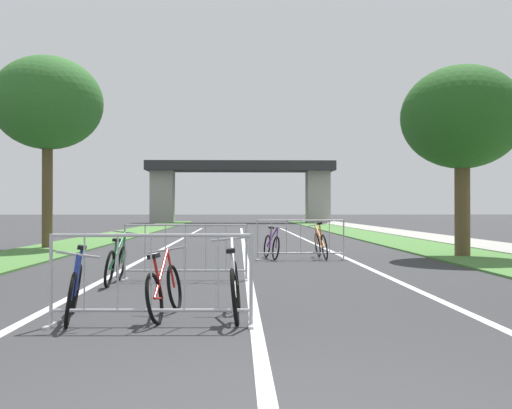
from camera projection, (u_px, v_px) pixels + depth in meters
name	position (u px, v px, depth m)	size (l,w,h in m)	color
grass_verge_left	(119.00, 235.00, 31.51)	(2.56, 69.05, 0.05)	#477A38
grass_verge_right	(364.00, 235.00, 31.87)	(2.56, 69.05, 0.05)	#477A38
sidewalk_path_right	(411.00, 234.00, 31.93)	(2.30, 69.05, 0.08)	#9E9B93
lane_stripe_center	(244.00, 244.00, 23.42)	(0.14, 39.94, 0.01)	silver
lane_stripe_right_lane	(316.00, 244.00, 23.50)	(0.14, 39.94, 0.01)	silver
lane_stripe_left_lane	(171.00, 244.00, 23.34)	(0.14, 39.94, 0.01)	silver
overpass_bridge	(240.00, 179.00, 60.53)	(18.04, 4.35, 5.92)	#2D2D30
tree_left_pine_near	(48.00, 104.00, 20.94)	(3.68, 3.68, 6.46)	brown
tree_right_oak_mid	(462.00, 118.00, 17.27)	(3.36, 3.36, 5.31)	brown
crowd_barrier_nearest	(151.00, 280.00, 7.06)	(2.33, 0.49, 1.05)	#ADADB2
crowd_barrier_second	(186.00, 252.00, 11.63)	(2.33, 0.48, 1.05)	#ADADB2
crowd_barrier_third	(301.00, 240.00, 16.27)	(2.34, 0.52, 1.05)	#ADADB2
bicycle_white_0	(235.00, 287.00, 7.64)	(0.52, 1.72, 0.98)	black
bicycle_orange_1	(321.00, 244.00, 16.80)	(0.55, 1.66, 0.98)	black
bicycle_blue_2	(74.00, 290.00, 7.47)	(0.62, 1.68, 0.88)	black
bicycle_green_3	(116.00, 264.00, 11.04)	(0.46, 1.72, 0.94)	black
bicycle_purple_4	(271.00, 246.00, 16.65)	(0.62, 1.58, 0.91)	black
bicycle_red_5	(164.00, 289.00, 7.65)	(0.51, 1.61, 0.85)	black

